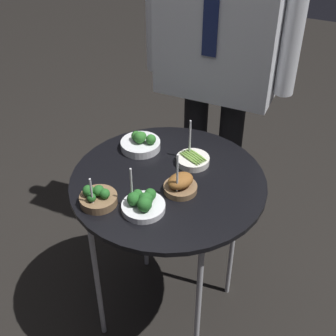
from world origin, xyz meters
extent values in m
plane|color=black|center=(0.00, 0.00, 0.00)|extent=(8.00, 8.00, 0.00)
cylinder|color=black|center=(0.00, 0.00, 0.73)|extent=(0.68, 0.68, 0.02)
cylinder|color=#B7B7BC|center=(0.20, -0.20, 0.36)|extent=(0.02, 0.02, 0.72)
cylinder|color=#B7B7BC|center=(-0.20, -0.20, 0.36)|extent=(0.02, 0.02, 0.72)
cylinder|color=#B7B7BC|center=(0.20, 0.20, 0.36)|extent=(0.02, 0.02, 0.72)
cylinder|color=#B7B7BC|center=(-0.20, 0.20, 0.36)|extent=(0.02, 0.02, 0.72)
cylinder|color=silver|center=(-0.17, 0.13, 0.75)|extent=(0.15, 0.15, 0.03)
sphere|color=#2D7028|center=(-0.13, 0.14, 0.79)|extent=(0.04, 0.04, 0.04)
sphere|color=#2D7028|center=(-0.17, 0.14, 0.79)|extent=(0.04, 0.04, 0.04)
sphere|color=#2D7028|center=(-0.19, 0.13, 0.79)|extent=(0.04, 0.04, 0.04)
sphere|color=#2D7028|center=(-0.17, 0.13, 0.79)|extent=(0.05, 0.05, 0.05)
cylinder|color=silver|center=(0.04, 0.12, 0.75)|extent=(0.12, 0.12, 0.03)
ellipsoid|color=#7AA847|center=(0.05, 0.14, 0.77)|extent=(0.10, 0.05, 0.01)
ellipsoid|color=#7AA847|center=(0.05, 0.13, 0.77)|extent=(0.10, 0.05, 0.01)
ellipsoid|color=#7AA847|center=(0.04, 0.12, 0.77)|extent=(0.10, 0.05, 0.01)
ellipsoid|color=#7AA847|center=(0.04, 0.11, 0.77)|extent=(0.10, 0.05, 0.01)
ellipsoid|color=#7AA847|center=(0.03, 0.11, 0.77)|extent=(0.10, 0.05, 0.01)
cylinder|color=silver|center=(0.02, 0.15, 0.82)|extent=(0.01, 0.01, 0.16)
cylinder|color=brown|center=(-0.16, -0.20, 0.75)|extent=(0.12, 0.12, 0.03)
sphere|color=#236023|center=(-0.13, -0.20, 0.78)|extent=(0.03, 0.03, 0.03)
sphere|color=#236023|center=(-0.16, -0.20, 0.79)|extent=(0.04, 0.04, 0.04)
sphere|color=#236023|center=(-0.19, -0.21, 0.79)|extent=(0.04, 0.04, 0.04)
sphere|color=#236023|center=(-0.16, -0.23, 0.78)|extent=(0.03, 0.03, 0.03)
cylinder|color=silver|center=(-0.16, -0.24, 0.80)|extent=(0.01, 0.01, 0.12)
cylinder|color=brown|center=(0.06, -0.04, 0.75)|extent=(0.11, 0.11, 0.02)
ellipsoid|color=brown|center=(0.06, -0.04, 0.78)|extent=(0.10, 0.11, 0.04)
cylinder|color=silver|center=(0.06, -0.07, 0.82)|extent=(0.01, 0.01, 0.17)
cylinder|color=silver|center=(-0.01, -0.17, 0.75)|extent=(0.14, 0.14, 0.02)
sphere|color=#236023|center=(0.00, -0.17, 0.78)|extent=(0.05, 0.05, 0.05)
sphere|color=#236023|center=(0.00, -0.14, 0.78)|extent=(0.04, 0.04, 0.04)
sphere|color=#236023|center=(-0.04, -0.16, 0.78)|extent=(0.04, 0.04, 0.04)
sphere|color=#236023|center=(-0.04, -0.18, 0.78)|extent=(0.04, 0.04, 0.04)
sphere|color=#236023|center=(0.01, -0.19, 0.78)|extent=(0.05, 0.05, 0.05)
cylinder|color=silver|center=(-0.05, -0.17, 0.82)|extent=(0.01, 0.01, 0.15)
cylinder|color=black|center=(-0.09, 0.51, 0.42)|extent=(0.10, 0.10, 0.83)
cylinder|color=black|center=(0.07, 0.51, 0.42)|extent=(0.10, 0.10, 0.83)
cube|color=silver|center=(-0.01, 0.51, 1.15)|extent=(0.47, 0.23, 0.62)
cube|color=navy|center=(-0.01, 0.39, 1.22)|extent=(0.06, 0.01, 0.37)
cylinder|color=silver|center=(-0.28, 0.51, 1.17)|extent=(0.08, 0.08, 0.57)
cylinder|color=silver|center=(0.26, 0.51, 1.17)|extent=(0.08, 0.08, 0.57)
camera|label=1|loc=(0.51, -1.16, 1.75)|focal=50.00mm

